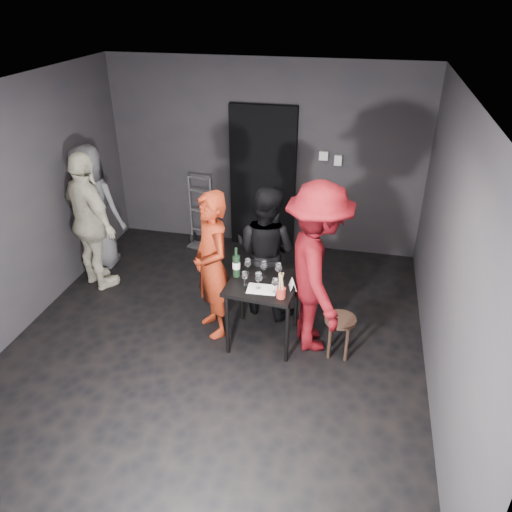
% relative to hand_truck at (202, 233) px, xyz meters
% --- Properties ---
extents(floor, '(4.50, 5.00, 0.02)m').
position_rel_hand_truck_xyz_m(floor, '(0.89, -2.20, -0.20)').
color(floor, black).
rests_on(floor, ground).
extents(ceiling, '(4.50, 5.00, 0.02)m').
position_rel_hand_truck_xyz_m(ceiling, '(0.89, -2.20, 2.50)').
color(ceiling, silver).
rests_on(ceiling, ground).
extents(wall_back, '(4.50, 0.04, 2.70)m').
position_rel_hand_truck_xyz_m(wall_back, '(0.89, 0.30, 1.15)').
color(wall_back, black).
rests_on(wall_back, ground).
extents(wall_front, '(4.50, 0.04, 2.70)m').
position_rel_hand_truck_xyz_m(wall_front, '(0.89, -4.70, 1.15)').
color(wall_front, black).
rests_on(wall_front, ground).
extents(wall_left, '(0.04, 5.00, 2.70)m').
position_rel_hand_truck_xyz_m(wall_left, '(-1.36, -2.20, 1.15)').
color(wall_left, black).
rests_on(wall_left, ground).
extents(wall_right, '(0.04, 5.00, 2.70)m').
position_rel_hand_truck_xyz_m(wall_right, '(3.14, -2.20, 1.15)').
color(wall_right, black).
rests_on(wall_right, ground).
extents(doorway, '(0.95, 0.10, 2.10)m').
position_rel_hand_truck_xyz_m(doorway, '(0.89, 0.24, 0.85)').
color(doorway, black).
rests_on(doorway, ground).
extents(wallbox_upper, '(0.12, 0.06, 0.12)m').
position_rel_hand_truck_xyz_m(wallbox_upper, '(1.74, 0.25, 1.25)').
color(wallbox_upper, '#B7B7B2').
rests_on(wallbox_upper, wall_back).
extents(wallbox_lower, '(0.10, 0.06, 0.14)m').
position_rel_hand_truck_xyz_m(wallbox_lower, '(1.94, 0.25, 1.20)').
color(wallbox_lower, '#B7B7B2').
rests_on(wallbox_lower, wall_back).
extents(hand_truck, '(0.36, 0.32, 1.08)m').
position_rel_hand_truck_xyz_m(hand_truck, '(0.00, 0.00, 0.00)').
color(hand_truck, '#B2B2B7').
rests_on(hand_truck, floor).
extents(tasting_table, '(0.72, 0.72, 0.75)m').
position_rel_hand_truck_xyz_m(tasting_table, '(1.38, -2.03, 0.45)').
color(tasting_table, black).
rests_on(tasting_table, floor).
extents(stool, '(0.33, 0.33, 0.47)m').
position_rel_hand_truck_xyz_m(stool, '(2.23, -2.12, 0.17)').
color(stool, black).
rests_on(stool, floor).
extents(server_red, '(0.80, 0.83, 1.91)m').
position_rel_hand_truck_xyz_m(server_red, '(0.80, -1.99, 0.75)').
color(server_red, maroon).
rests_on(server_red, floor).
extents(woman_black, '(0.93, 0.69, 1.70)m').
position_rel_hand_truck_xyz_m(woman_black, '(1.29, -1.45, 0.65)').
color(woman_black, black).
rests_on(woman_black, floor).
extents(man_maroon, '(1.18, 1.68, 2.37)m').
position_rel_hand_truck_xyz_m(man_maroon, '(1.94, -1.98, 0.98)').
color(man_maroon, '#58090E').
rests_on(man_maroon, floor).
extents(bystander_cream, '(1.41, 1.19, 2.18)m').
position_rel_hand_truck_xyz_m(bystander_cream, '(-0.97, -1.38, 0.89)').
color(bystander_cream, beige).
rests_on(bystander_cream, floor).
extents(bystander_grey, '(0.99, 0.57, 1.98)m').
position_rel_hand_truck_xyz_m(bystander_grey, '(-1.24, -0.87, 0.79)').
color(bystander_grey, '#57575B').
rests_on(bystander_grey, floor).
extents(tasting_mat, '(0.31, 0.22, 0.00)m').
position_rel_hand_truck_xyz_m(tasting_mat, '(1.40, -2.18, 0.55)').
color(tasting_mat, white).
rests_on(tasting_mat, tasting_table).
extents(wine_glass_a, '(0.09, 0.09, 0.18)m').
position_rel_hand_truck_xyz_m(wine_glass_a, '(1.21, -2.15, 0.64)').
color(wine_glass_a, white).
rests_on(wine_glass_a, tasting_table).
extents(wine_glass_b, '(0.09, 0.09, 0.20)m').
position_rel_hand_truck_xyz_m(wine_glass_b, '(1.18, -1.90, 0.65)').
color(wine_glass_b, white).
rests_on(wine_glass_b, tasting_table).
extents(wine_glass_c, '(0.09, 0.09, 0.20)m').
position_rel_hand_truck_xyz_m(wine_glass_c, '(1.37, -1.93, 0.65)').
color(wine_glass_c, white).
rests_on(wine_glass_c, tasting_table).
extents(wine_glass_d, '(0.10, 0.10, 0.21)m').
position_rel_hand_truck_xyz_m(wine_glass_d, '(1.36, -2.17, 0.65)').
color(wine_glass_d, white).
rests_on(wine_glass_d, tasting_table).
extents(wine_glass_e, '(0.09, 0.09, 0.18)m').
position_rel_hand_truck_xyz_m(wine_glass_e, '(1.54, -2.21, 0.64)').
color(wine_glass_e, white).
rests_on(wine_glass_e, tasting_table).
extents(wine_glass_f, '(0.10, 0.10, 0.21)m').
position_rel_hand_truck_xyz_m(wine_glass_f, '(1.53, -1.94, 0.65)').
color(wine_glass_f, white).
rests_on(wine_glass_f, tasting_table).
extents(wine_bottle, '(0.08, 0.08, 0.34)m').
position_rel_hand_truck_xyz_m(wine_bottle, '(1.07, -1.97, 0.68)').
color(wine_bottle, black).
rests_on(wine_bottle, tasting_table).
extents(breadstick_cup, '(0.10, 0.10, 0.30)m').
position_rel_hand_truck_xyz_m(breadstick_cup, '(1.62, -2.28, 0.68)').
color(breadstick_cup, maroon).
rests_on(breadstick_cup, tasting_table).
extents(reserved_card, '(0.11, 0.14, 0.10)m').
position_rel_hand_truck_xyz_m(reserved_card, '(1.69, -2.10, 0.60)').
color(reserved_card, white).
rests_on(reserved_card, tasting_table).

